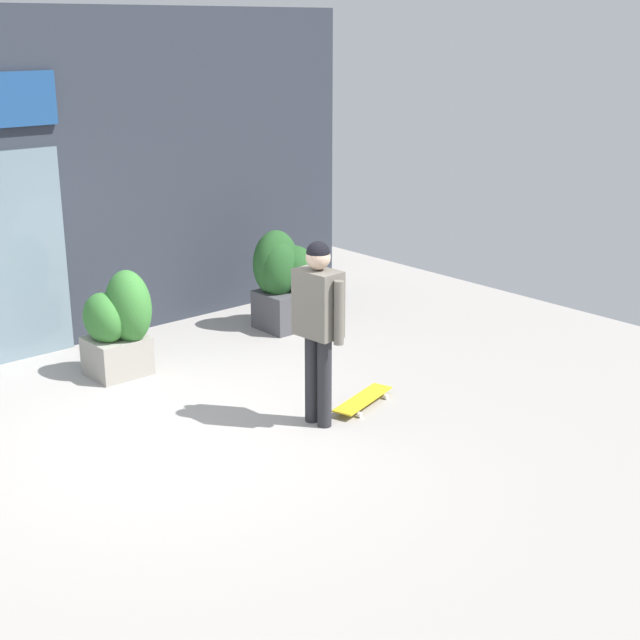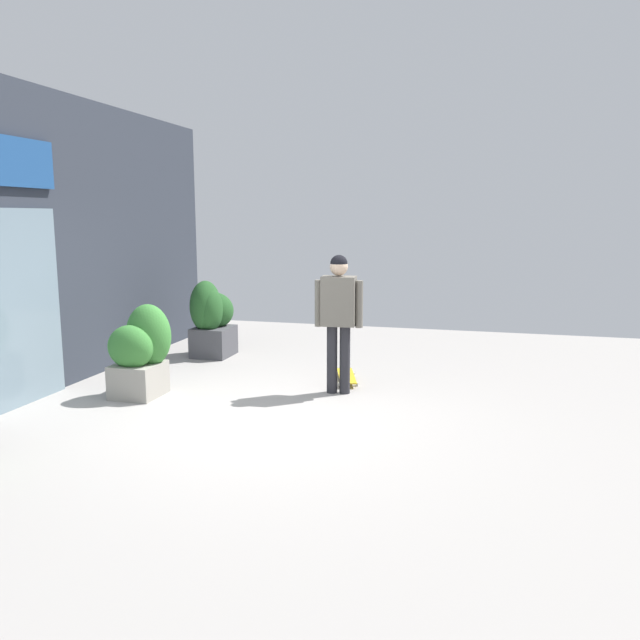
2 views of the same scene
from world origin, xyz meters
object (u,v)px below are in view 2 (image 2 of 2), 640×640
at_px(skateboard, 346,376).
at_px(planter_box_right, 211,316).
at_px(planter_box_left, 141,351).
at_px(skateboarder, 339,309).

distance_m(skateboard, planter_box_right, 2.63).
height_order(skateboard, planter_box_left, planter_box_left).
distance_m(skateboarder, planter_box_left, 2.45).
relative_size(skateboard, planter_box_left, 0.75).
bearing_deg(planter_box_right, skateboarder, -122.64).
relative_size(skateboarder, planter_box_right, 1.44).
xyz_separation_m(skateboard, planter_box_right, (0.95, 2.38, 0.57)).
distance_m(planter_box_left, planter_box_right, 2.28).
xyz_separation_m(skateboarder, planter_box_right, (1.54, 2.41, -0.42)).
bearing_deg(skateboard, skateboarder, 165.69).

